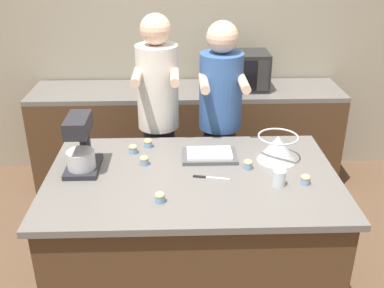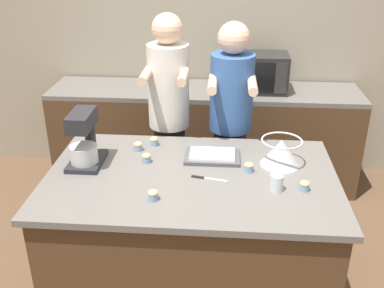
# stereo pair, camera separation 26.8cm
# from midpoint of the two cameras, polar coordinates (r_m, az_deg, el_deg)

# --- Properties ---
(ground_plane) EXTENTS (16.00, 16.00, 0.00)m
(ground_plane) POSITION_cam_midpoint_polar(r_m,az_deg,el_deg) (3.24, 2.41, -17.79)
(ground_plane) COLOR brown
(back_wall) EXTENTS (10.00, 0.06, 2.70)m
(back_wall) POSITION_cam_midpoint_polar(r_m,az_deg,el_deg) (4.31, 3.75, 13.72)
(back_wall) COLOR gray
(back_wall) RESTS_ON ground_plane
(island_counter) EXTENTS (1.76, 1.10, 0.89)m
(island_counter) POSITION_cam_midpoint_polar(r_m,az_deg,el_deg) (2.96, 2.56, -11.47)
(island_counter) COLOR #4C331E
(island_counter) RESTS_ON ground_plane
(back_counter) EXTENTS (2.80, 0.60, 0.93)m
(back_counter) POSITION_cam_midpoint_polar(r_m,az_deg,el_deg) (4.25, 3.33, 0.99)
(back_counter) COLOR #4C331E
(back_counter) RESTS_ON ground_plane
(person_left) EXTENTS (0.32, 0.49, 1.72)m
(person_left) POSITION_cam_midpoint_polar(r_m,az_deg,el_deg) (3.40, -0.66, 2.93)
(person_left) COLOR #232328
(person_left) RESTS_ON ground_plane
(person_right) EXTENTS (0.33, 0.50, 1.67)m
(person_right) POSITION_cam_midpoint_polar(r_m,az_deg,el_deg) (3.40, 7.15, 2.17)
(person_right) COLOR #232328
(person_right) RESTS_ON ground_plane
(stand_mixer) EXTENTS (0.20, 0.30, 0.35)m
(stand_mixer) POSITION_cam_midpoint_polar(r_m,az_deg,el_deg) (2.82, -10.88, 0.27)
(stand_mixer) COLOR #232328
(stand_mixer) RESTS_ON island_counter
(mixing_bowl) EXTENTS (0.26, 0.26, 0.17)m
(mixing_bowl) POSITION_cam_midpoint_polar(r_m,az_deg,el_deg) (2.87, 13.88, -0.99)
(mixing_bowl) COLOR #BCBCC1
(mixing_bowl) RESTS_ON island_counter
(baking_tray) EXTENTS (0.35, 0.23, 0.04)m
(baking_tray) POSITION_cam_midpoint_polar(r_m,az_deg,el_deg) (2.91, 5.24, -1.59)
(baking_tray) COLOR #4C4C51
(baking_tray) RESTS_ON island_counter
(microwave_oven) EXTENTS (0.50, 0.34, 0.33)m
(microwave_oven) POSITION_cam_midpoint_polar(r_m,az_deg,el_deg) (4.05, 10.35, 8.89)
(microwave_oven) COLOR black
(microwave_oven) RESTS_ON back_counter
(drinking_glass) EXTENTS (0.07, 0.07, 0.10)m
(drinking_glass) POSITION_cam_midpoint_polar(r_m,az_deg,el_deg) (2.61, 13.64, -4.90)
(drinking_glass) COLOR silver
(drinking_glass) RESTS_ON island_counter
(knife) EXTENTS (0.22, 0.06, 0.01)m
(knife) POSITION_cam_midpoint_polar(r_m,az_deg,el_deg) (2.68, 4.77, -4.45)
(knife) COLOR #BCBCC1
(knife) RESTS_ON island_counter
(cupcake_0) EXTENTS (0.06, 0.06, 0.06)m
(cupcake_0) POSITION_cam_midpoint_polar(r_m,az_deg,el_deg) (2.77, 9.98, -2.97)
(cupcake_0) COLOR #759EC6
(cupcake_0) RESTS_ON island_counter
(cupcake_1) EXTENTS (0.06, 0.06, 0.06)m
(cupcake_1) POSITION_cam_midpoint_polar(r_m,az_deg,el_deg) (2.46, -1.85, -6.57)
(cupcake_1) COLOR #759EC6
(cupcake_1) RESTS_ON island_counter
(cupcake_2) EXTENTS (0.06, 0.06, 0.06)m
(cupcake_2) POSITION_cam_midpoint_polar(r_m,az_deg,el_deg) (3.07, -2.35, 0.33)
(cupcake_2) COLOR #759EC6
(cupcake_2) RESTS_ON island_counter
(cupcake_3) EXTENTS (0.06, 0.06, 0.06)m
(cupcake_3) POSITION_cam_midpoint_polar(r_m,az_deg,el_deg) (3.00, -4.34, -0.32)
(cupcake_3) COLOR #759EC6
(cupcake_3) RESTS_ON island_counter
(cupcake_4) EXTENTS (0.06, 0.06, 0.06)m
(cupcake_4) POSITION_cam_midpoint_polar(r_m,az_deg,el_deg) (2.85, -3.15, -1.82)
(cupcake_4) COLOR #759EC6
(cupcake_4) RESTS_ON island_counter
(cupcake_5) EXTENTS (0.06, 0.06, 0.06)m
(cupcake_5) POSITION_cam_midpoint_polar(r_m,az_deg,el_deg) (2.65, 16.95, -5.15)
(cupcake_5) COLOR #759EC6
(cupcake_5) RESTS_ON island_counter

